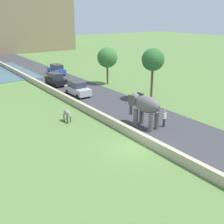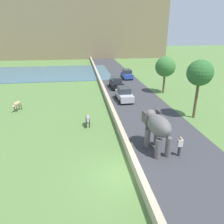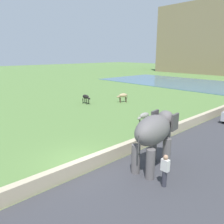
{
  "view_description": "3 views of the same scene",
  "coord_description": "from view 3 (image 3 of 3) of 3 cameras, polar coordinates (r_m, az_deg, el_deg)",
  "views": [
    {
      "loc": [
        -12.28,
        -14.56,
        9.69
      ],
      "look_at": [
        0.68,
        3.77,
        1.67
      ],
      "focal_mm": 44.01,
      "sensor_mm": 36.0,
      "label": 1
    },
    {
      "loc": [
        -2.07,
        -11.28,
        8.87
      ],
      "look_at": [
        0.69,
        7.61,
        1.44
      ],
      "focal_mm": 34.2,
      "sensor_mm": 36.0,
      "label": 2
    },
    {
      "loc": [
        9.88,
        -6.35,
        5.99
      ],
      "look_at": [
        -2.14,
        4.62,
        1.69
      ],
      "focal_mm": 35.51,
      "sensor_mm": 36.0,
      "label": 3
    }
  ],
  "objects": [
    {
      "name": "elephant",
      "position": [
        11.73,
        10.96,
        -5.21
      ],
      "size": [
        1.79,
        3.56,
        2.99
      ],
      "color": "#605B5B",
      "rests_on": "ground"
    },
    {
      "name": "person_beside_elephant",
      "position": [
        10.66,
        13.46,
        -14.38
      ],
      "size": [
        0.36,
        0.22,
        1.63
      ],
      "color": "#33333D",
      "rests_on": "ground"
    },
    {
      "name": "ground_plane",
      "position": [
        13.19,
        -8.81,
        -12.43
      ],
      "size": [
        220.0,
        220.0,
        0.0
      ],
      "primitive_type": "plane",
      "color": "#567A3D"
    },
    {
      "name": "cow_grey",
      "position": [
        19.01,
        8.21,
        -1.1
      ],
      "size": [
        0.45,
        1.39,
        1.15
      ],
      "color": "gray",
      "rests_on": "ground"
    },
    {
      "name": "lake",
      "position": [
        49.3,
        18.41,
        7.11
      ],
      "size": [
        36.0,
        18.0,
        0.08
      ],
      "primitive_type": "cube",
      "color": "#426B84",
      "rests_on": "ground"
    },
    {
      "name": "cow_tan",
      "position": [
        28.04,
        2.78,
        4.18
      ],
      "size": [
        0.9,
        1.39,
        1.15
      ],
      "color": "tan",
      "rests_on": "ground"
    },
    {
      "name": "cow_black",
      "position": [
        27.3,
        -6.72,
        3.8
      ],
      "size": [
        1.39,
        0.47,
        1.15
      ],
      "color": "black",
      "rests_on": "ground"
    }
  ]
}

